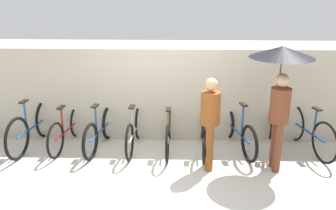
% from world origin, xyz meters
% --- Properties ---
extents(ground_plane, '(30.00, 30.00, 0.00)m').
position_xyz_m(ground_plane, '(0.00, 0.00, 0.00)').
color(ground_plane, beige).
extents(back_wall, '(13.12, 0.12, 1.81)m').
position_xyz_m(back_wall, '(0.00, 1.67, 0.90)').
color(back_wall, '#B2A893').
rests_on(back_wall, ground).
extents(parked_bicycle_0, '(0.44, 1.81, 1.00)m').
position_xyz_m(parked_bicycle_0, '(-2.56, 1.22, 0.40)').
color(parked_bicycle_0, black).
rests_on(parked_bicycle_0, ground).
extents(parked_bicycle_1, '(0.44, 1.64, 1.08)m').
position_xyz_m(parked_bicycle_1, '(-1.92, 1.27, 0.35)').
color(parked_bicycle_1, black).
rests_on(parked_bicycle_1, ground).
extents(parked_bicycle_2, '(0.45, 1.63, 1.06)m').
position_xyz_m(parked_bicycle_2, '(-1.28, 1.21, 0.35)').
color(parked_bicycle_2, black).
rests_on(parked_bicycle_2, ground).
extents(parked_bicycle_3, '(0.44, 1.67, 1.11)m').
position_xyz_m(parked_bicycle_3, '(-0.64, 1.22, 0.36)').
color(parked_bicycle_3, black).
rests_on(parked_bicycle_3, ground).
extents(parked_bicycle_4, '(0.44, 1.76, 1.03)m').
position_xyz_m(parked_bicycle_4, '(0.00, 1.21, 0.36)').
color(parked_bicycle_4, black).
rests_on(parked_bicycle_4, ground).
extents(parked_bicycle_5, '(0.44, 1.77, 1.10)m').
position_xyz_m(parked_bicycle_5, '(0.64, 1.22, 0.36)').
color(parked_bicycle_5, black).
rests_on(parked_bicycle_5, ground).
extents(parked_bicycle_6, '(0.57, 1.72, 1.06)m').
position_xyz_m(parked_bicycle_6, '(1.28, 1.26, 0.35)').
color(parked_bicycle_6, black).
rests_on(parked_bicycle_6, ground).
extents(parked_bicycle_7, '(0.50, 1.75, 0.99)m').
position_xyz_m(parked_bicycle_7, '(1.92, 1.25, 0.37)').
color(parked_bicycle_7, black).
rests_on(parked_bicycle_7, ground).
extents(parked_bicycle_8, '(0.57, 1.70, 1.10)m').
position_xyz_m(parked_bicycle_8, '(2.56, 1.23, 0.39)').
color(parked_bicycle_8, black).
rests_on(parked_bicycle_8, ground).
extents(pedestrian_leading, '(0.32, 0.32, 1.56)m').
position_xyz_m(pedestrian_leading, '(0.69, 0.46, 0.90)').
color(pedestrian_leading, brown).
rests_on(pedestrian_leading, ground).
extents(pedestrian_center, '(1.02, 1.02, 2.04)m').
position_xyz_m(pedestrian_center, '(1.78, 0.56, 1.61)').
color(pedestrian_center, brown).
rests_on(pedestrian_center, ground).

